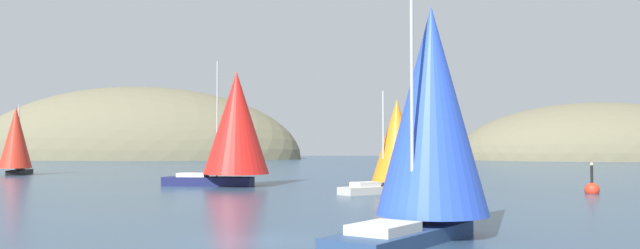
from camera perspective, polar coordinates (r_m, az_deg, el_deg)
ground_plane at (r=25.72m, az=-6.04°, el=-10.27°), size 360.00×360.00×0.00m
headland_left at (r=170.79m, az=-16.11°, el=-2.95°), size 85.31×44.00×36.89m
headland_right at (r=169.39m, az=23.45°, el=-2.88°), size 68.61×44.00×27.66m
sailboat_orange_sail at (r=50.65m, az=6.73°, el=-1.68°), size 7.41×6.65×7.94m
sailboat_red_spinnaker at (r=58.56m, az=-7.56°, el=-0.06°), size 9.84×6.22×11.36m
sailboat_scarlet_sail at (r=86.82m, az=-25.42°, el=-1.19°), size 4.63×7.30×8.74m
sailboat_blue_spinnaker at (r=26.97m, az=9.74°, el=0.65°), size 7.67×9.49×10.42m
channel_buoy at (r=53.46m, az=23.03°, el=-5.30°), size 1.10×1.10×2.64m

